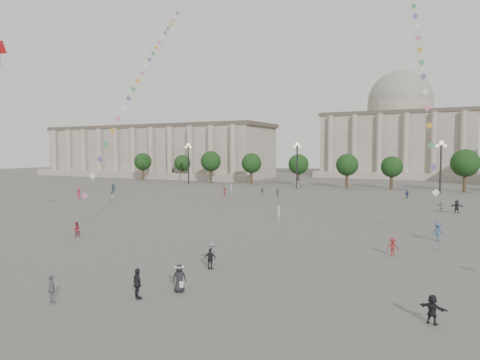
% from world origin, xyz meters
% --- Properties ---
extents(ground, '(360.00, 360.00, 0.00)m').
position_xyz_m(ground, '(0.00, 0.00, 0.00)').
color(ground, '#4F4D4B').
rests_on(ground, ground).
extents(hall_west, '(84.00, 26.22, 17.20)m').
position_xyz_m(hall_west, '(-75.00, 93.89, 8.43)').
color(hall_west, gray).
rests_on(hall_west, ground).
extents(hall_central, '(48.30, 34.30, 35.50)m').
position_xyz_m(hall_central, '(0.00, 129.22, 14.23)').
color(hall_central, gray).
rests_on(hall_central, ground).
extents(tree_row, '(137.12, 5.12, 8.00)m').
position_xyz_m(tree_row, '(0.00, 78.00, 5.39)').
color(tree_row, '#392B1C').
rests_on(tree_row, ground).
extents(lamp_post_far_west, '(2.00, 0.90, 10.65)m').
position_xyz_m(lamp_post_far_west, '(-45.00, 70.00, 7.35)').
color(lamp_post_far_west, '#262628').
rests_on(lamp_post_far_west, ground).
extents(lamp_post_mid_west, '(2.00, 0.90, 10.65)m').
position_xyz_m(lamp_post_mid_west, '(-15.00, 70.00, 7.35)').
color(lamp_post_mid_west, '#262628').
rests_on(lamp_post_mid_west, ground).
extents(lamp_post_mid_east, '(2.00, 0.90, 10.65)m').
position_xyz_m(lamp_post_mid_east, '(15.00, 70.00, 7.35)').
color(lamp_post_mid_east, '#262628').
rests_on(lamp_post_mid_east, ground).
extents(person_crowd_0, '(0.99, 0.94, 1.65)m').
position_xyz_m(person_crowd_0, '(10.03, 58.33, 0.82)').
color(person_crowd_0, navy).
rests_on(person_crowd_0, ground).
extents(person_crowd_1, '(1.18, 1.12, 1.92)m').
position_xyz_m(person_crowd_1, '(-33.13, 29.76, 0.96)').
color(person_crowd_1, '#B0B0AC').
rests_on(person_crowd_1, ground).
extents(person_crowd_2, '(0.93, 1.34, 1.91)m').
position_xyz_m(person_crowd_2, '(-42.35, 31.09, 0.95)').
color(person_crowd_2, '#9F2B3D').
rests_on(person_crowd_2, ground).
extents(person_crowd_3, '(1.44, 0.85, 1.48)m').
position_xyz_m(person_crowd_3, '(17.17, -0.93, 0.74)').
color(person_crowd_3, black).
rests_on(person_crowd_3, ground).
extents(person_crowd_4, '(1.82, 1.47, 1.94)m').
position_xyz_m(person_crowd_4, '(-13.59, 66.92, 0.97)').
color(person_crowd_4, '#BAB9B5').
rests_on(person_crowd_4, ground).
extents(person_crowd_6, '(1.14, 0.72, 1.67)m').
position_xyz_m(person_crowd_6, '(1.71, 3.77, 0.84)').
color(person_crowd_6, slate).
rests_on(person_crowd_6, ground).
extents(person_crowd_7, '(1.52, 1.13, 1.59)m').
position_xyz_m(person_crowd_7, '(16.17, 42.86, 0.80)').
color(person_crowd_7, '#B3B2AE').
rests_on(person_crowd_7, ground).
extents(person_crowd_8, '(1.06, 0.75, 1.49)m').
position_xyz_m(person_crowd_8, '(13.52, 12.72, 0.74)').
color(person_crowd_8, maroon).
rests_on(person_crowd_8, ground).
extents(person_crowd_9, '(1.80, 1.06, 1.85)m').
position_xyz_m(person_crowd_9, '(18.10, 41.91, 0.92)').
color(person_crowd_9, '#222227').
rests_on(person_crowd_9, ground).
extents(person_crowd_10, '(0.55, 0.67, 1.58)m').
position_xyz_m(person_crowd_10, '(-23.82, 54.46, 0.79)').
color(person_crowd_10, silver).
rests_on(person_crowd_10, ground).
extents(person_crowd_12, '(1.37, 1.47, 1.65)m').
position_xyz_m(person_crowd_12, '(-12.33, 51.54, 0.82)').
color(person_crowd_12, slate).
rests_on(person_crowd_12, ground).
extents(person_crowd_13, '(0.60, 0.72, 1.70)m').
position_xyz_m(person_crowd_13, '(-1.58, 25.42, 0.85)').
color(person_crowd_13, silver).
rests_on(person_crowd_13, ground).
extents(person_crowd_16, '(0.96, 0.63, 1.51)m').
position_xyz_m(person_crowd_16, '(-15.78, 52.21, 0.76)').
color(person_crowd_16, '#57585C').
rests_on(person_crowd_16, ground).
extents(person_crowd_17, '(1.10, 1.34, 1.80)m').
position_xyz_m(person_crowd_17, '(-20.77, 46.12, 0.90)').
color(person_crowd_17, maroon).
rests_on(person_crowd_17, ground).
extents(person_crowd_18, '(1.69, 0.65, 1.79)m').
position_xyz_m(person_crowd_18, '(-46.29, 43.78, 0.89)').
color(person_crowd_18, '#345477').
rests_on(person_crowd_18, ground).
extents(tourist_1, '(1.13, 0.91, 1.80)m').
position_xyz_m(tourist_1, '(1.79, -4.77, 0.90)').
color(tourist_1, black).
rests_on(tourist_1, ground).
extents(tourist_3, '(1.03, 0.83, 1.63)m').
position_xyz_m(tourist_3, '(-2.01, -7.54, 0.82)').
color(tourist_3, slate).
rests_on(tourist_3, ground).
extents(tourist_4, '(0.95, 0.50, 1.55)m').
position_xyz_m(tourist_4, '(2.32, 2.52, 0.77)').
color(tourist_4, black).
rests_on(tourist_4, ground).
extents(kite_flyer_0, '(0.89, 0.92, 1.50)m').
position_xyz_m(kite_flyer_0, '(-15.68, 6.53, 0.75)').
color(kite_flyer_0, maroon).
rests_on(kite_flyer_0, ground).
extents(kite_flyer_1, '(1.31, 1.21, 1.77)m').
position_xyz_m(kite_flyer_1, '(16.56, 20.76, 0.88)').
color(kite_flyer_1, '#324E72').
rests_on(kite_flyer_1, ground).
extents(hat_person, '(0.99, 0.89, 1.71)m').
position_xyz_m(hat_person, '(3.25, -2.66, 0.89)').
color(hat_person, black).
rests_on(hat_person, ground).
extents(kite_train_west, '(17.46, 40.88, 57.60)m').
position_xyz_m(kite_train_west, '(-24.76, 28.62, 20.88)').
color(kite_train_west, '#3F3F3F').
rests_on(kite_train_west, ground).
extents(kite_train_mid, '(9.36, 37.01, 62.04)m').
position_xyz_m(kite_train_mid, '(11.93, 40.56, 28.17)').
color(kite_train_mid, '#3F3F3F').
rests_on(kite_train_mid, ground).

